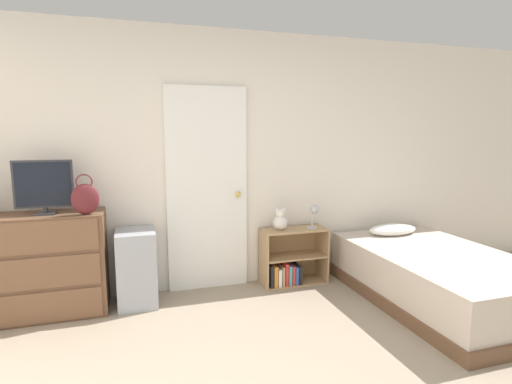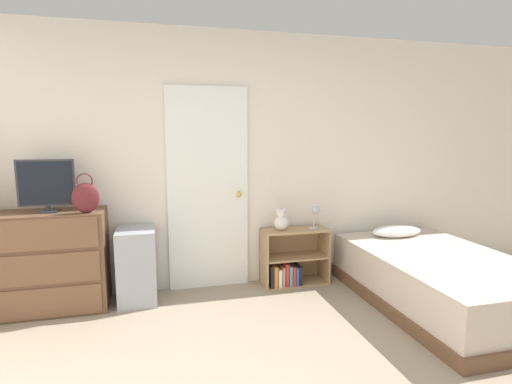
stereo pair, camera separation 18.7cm
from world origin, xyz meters
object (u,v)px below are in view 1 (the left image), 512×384
object	(u,v)px
handbag	(85,199)
desk_lamp	(314,212)
storage_bin	(137,267)
bookshelf	(289,262)
dresser	(49,265)
tv	(44,186)
bed	(437,276)
teddy_bear	(280,221)

from	to	relation	value
handbag	desk_lamp	xyz separation A→B (m)	(2.16, 0.15, -0.27)
storage_bin	bookshelf	xyz separation A→B (m)	(1.52, 0.06, -0.12)
dresser	handbag	distance (m)	0.68
handbag	desk_lamp	size ratio (longest dim) A/B	1.38
storage_bin	bookshelf	bearing A→B (deg)	2.34
dresser	tv	distance (m)	0.68
storage_bin	bed	xyz separation A→B (m)	(2.67, -0.76, -0.11)
handbag	desk_lamp	world-z (taller)	handbag
dresser	bed	size ratio (longest dim) A/B	0.47
dresser	teddy_bear	world-z (taller)	dresser
storage_bin	dresser	bearing A→B (deg)	-179.63
dresser	bookshelf	bearing A→B (deg)	1.71
dresser	bed	world-z (taller)	dresser
bookshelf	tv	bearing A→B (deg)	-178.08
tv	bookshelf	xyz separation A→B (m)	(2.23, 0.07, -0.90)
storage_bin	desk_lamp	world-z (taller)	desk_lamp
handbag	dresser	bearing A→B (deg)	158.85
storage_bin	teddy_bear	distance (m)	1.46
tv	desk_lamp	world-z (taller)	tv
dresser	desk_lamp	distance (m)	2.51
dresser	teddy_bear	size ratio (longest dim) A/B	4.14
desk_lamp	bed	bearing A→B (deg)	-40.91
dresser	desk_lamp	xyz separation A→B (m)	(2.49, 0.02, 0.31)
dresser	bookshelf	world-z (taller)	dresser
storage_bin	desk_lamp	xyz separation A→B (m)	(1.77, 0.02, 0.41)
dresser	handbag	bearing A→B (deg)	-21.15
dresser	tv	xyz separation A→B (m)	(0.01, -0.01, 0.68)
handbag	desk_lamp	bearing A→B (deg)	4.05
tv	storage_bin	bearing A→B (deg)	1.01
tv	teddy_bear	bearing A→B (deg)	1.95
handbag	bookshelf	distance (m)	2.07
handbag	bed	world-z (taller)	handbag
dresser	storage_bin	size ratio (longest dim) A/B	1.35
bookshelf	teddy_bear	xyz separation A→B (m)	(-0.10, -0.00, 0.45)
bookshelf	teddy_bear	size ratio (longest dim) A/B	3.02
desk_lamp	handbag	bearing A→B (deg)	-175.95
handbag	bed	bearing A→B (deg)	-11.60
bed	bookshelf	bearing A→B (deg)	144.44
teddy_bear	bed	distance (m)	1.56
tv	handbag	xyz separation A→B (m)	(0.32, -0.12, -0.10)
dresser	storage_bin	world-z (taller)	dresser
dresser	bookshelf	distance (m)	2.25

